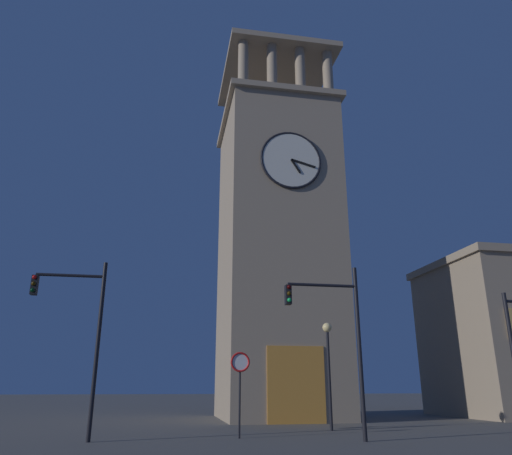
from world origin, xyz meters
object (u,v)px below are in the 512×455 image
(clocktower, at_px, (277,248))
(traffic_signal_mid, at_px, (79,323))
(traffic_signal_near, at_px, (337,327))
(street_lamp, at_px, (328,353))
(no_horn_sign, at_px, (240,370))

(clocktower, distance_m, traffic_signal_mid, 16.59)
(traffic_signal_near, xyz_separation_m, street_lamp, (-1.10, -4.50, -0.68))
(street_lamp, height_order, no_horn_sign, street_lamp)
(clocktower, xyz_separation_m, traffic_signal_mid, (10.30, 11.21, -6.59))
(clocktower, height_order, no_horn_sign, clocktower)
(traffic_signal_near, relative_size, no_horn_sign, 2.00)
(clocktower, bearing_deg, traffic_signal_mid, 47.41)
(traffic_signal_mid, relative_size, no_horn_sign, 2.05)
(clocktower, height_order, traffic_signal_near, clocktower)
(clocktower, bearing_deg, street_lamp, 93.45)
(clocktower, relative_size, no_horn_sign, 8.55)
(traffic_signal_mid, bearing_deg, no_horn_sign, -176.88)
(traffic_signal_near, height_order, street_lamp, traffic_signal_near)
(traffic_signal_mid, distance_m, street_lamp, 11.22)
(clocktower, xyz_separation_m, traffic_signal_near, (0.60, 12.79, -6.74))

